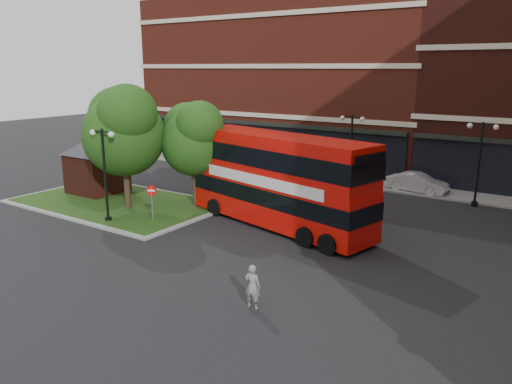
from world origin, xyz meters
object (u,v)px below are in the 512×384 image
Objects in this scene: car_white at (418,183)px; car_silver at (318,174)px; woman at (253,287)px; bus at (278,174)px.

car_silver is at bearing 109.18° from car_white.
car_white is at bearing -77.90° from car_silver.
woman is at bearing -173.17° from car_white.
bus reaches higher than car_white.
car_white is at bearing 84.50° from bus.
bus is at bearing -165.69° from car_silver.
woman is 0.39× the size of car_silver.
woman is 19.22m from car_silver.
woman is 19.50m from car_white.
bus reaches higher than car_silver.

